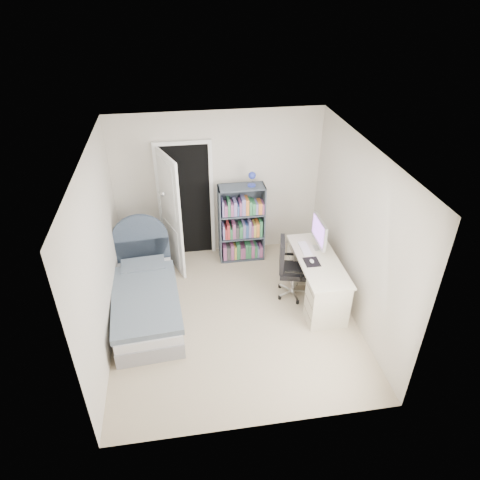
{
  "coord_description": "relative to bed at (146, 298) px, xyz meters",
  "views": [
    {
      "loc": [
        -0.63,
        -4.63,
        4.27
      ],
      "look_at": [
        0.14,
        0.34,
        1.09
      ],
      "focal_mm": 32.0,
      "sensor_mm": 36.0,
      "label": 1
    }
  ],
  "objects": [
    {
      "name": "nightstand",
      "position": [
        -0.13,
        1.33,
        0.1
      ],
      "size": [
        0.38,
        0.38,
        0.56
      ],
      "color": "#CFBF7F",
      "rests_on": "ground"
    },
    {
      "name": "floor_lamp",
      "position": [
        0.31,
        1.05,
        0.33
      ],
      "size": [
        0.21,
        0.21,
        1.45
      ],
      "color": "silver",
      "rests_on": "ground"
    },
    {
      "name": "desk",
      "position": [
        2.52,
        -0.04,
        0.13
      ],
      "size": [
        0.59,
        1.47,
        1.2
      ],
      "color": "beige",
      "rests_on": "ground"
    },
    {
      "name": "office_chair",
      "position": [
        2.13,
        0.11,
        0.27
      ],
      "size": [
        0.53,
        0.54,
        0.97
      ],
      "color": "silver",
      "rests_on": "ground"
    },
    {
      "name": "room_shell",
      "position": [
        1.25,
        -0.28,
        0.98
      ],
      "size": [
        3.5,
        3.7,
        2.6
      ],
      "color": "tan",
      "rests_on": "ground"
    },
    {
      "name": "bed",
      "position": [
        0.0,
        0.0,
        0.0
      ],
      "size": [
        1.02,
        1.96,
        1.17
      ],
      "color": "gray",
      "rests_on": "ground"
    },
    {
      "name": "door",
      "position": [
        0.53,
        1.25,
        0.77
      ],
      "size": [
        0.92,
        0.78,
        2.06
      ],
      "color": "black",
      "rests_on": "ground"
    },
    {
      "name": "bookcase",
      "position": [
        1.59,
        1.21,
        0.35
      ],
      "size": [
        0.76,
        0.33,
        1.61
      ],
      "color": "#3C4652",
      "rests_on": "ground"
    }
  ]
}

